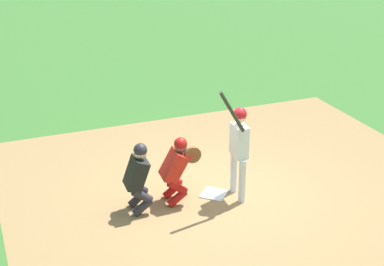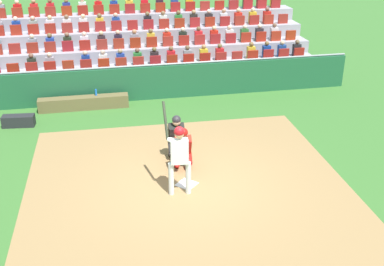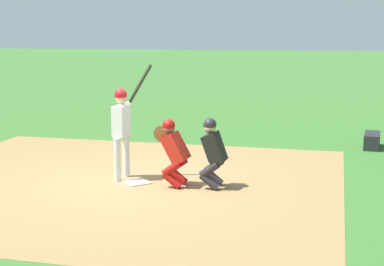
{
  "view_description": "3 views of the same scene",
  "coord_description": "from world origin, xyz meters",
  "px_view_note": "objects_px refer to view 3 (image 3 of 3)",
  "views": [
    {
      "loc": [
        8.57,
        -4.1,
        5.28
      ],
      "look_at": [
        -0.54,
        -0.22,
        1.08
      ],
      "focal_mm": 54.17,
      "sensor_mm": 36.0,
      "label": 1
    },
    {
      "loc": [
        1.88,
        10.01,
        6.14
      ],
      "look_at": [
        -0.17,
        -0.16,
        1.33
      ],
      "focal_mm": 44.56,
      "sensor_mm": 36.0,
      "label": 2
    },
    {
      "loc": [
        -10.2,
        -3.42,
        2.82
      ],
      "look_at": [
        0.57,
        -0.94,
        0.9
      ],
      "focal_mm": 54.83,
      "sensor_mm": 36.0,
      "label": 3
    }
  ],
  "objects_px": {
    "batter_at_plate": "(122,123)",
    "catcher_crouching": "(173,148)",
    "home_plate_marker": "(137,182)",
    "home_plate_umpire": "(213,150)",
    "equipment_duffel_bag": "(372,141)"
  },
  "relations": [
    {
      "from": "catcher_crouching",
      "to": "equipment_duffel_bag",
      "type": "relative_size",
      "value": 1.29
    },
    {
      "from": "equipment_duffel_bag",
      "to": "catcher_crouching",
      "type": "bearing_deg",
      "value": 145.71
    },
    {
      "from": "home_plate_umpire",
      "to": "equipment_duffel_bag",
      "type": "relative_size",
      "value": 1.33
    },
    {
      "from": "batter_at_plate",
      "to": "home_plate_umpire",
      "type": "relative_size",
      "value": 1.7
    },
    {
      "from": "equipment_duffel_bag",
      "to": "home_plate_marker",
      "type": "bearing_deg",
      "value": 140.53
    },
    {
      "from": "home_plate_marker",
      "to": "batter_at_plate",
      "type": "relative_size",
      "value": 0.2
    },
    {
      "from": "batter_at_plate",
      "to": "catcher_crouching",
      "type": "relative_size",
      "value": 1.75
    },
    {
      "from": "catcher_crouching",
      "to": "home_plate_umpire",
      "type": "xyz_separation_m",
      "value": [
        0.04,
        -0.73,
        -0.0
      ]
    },
    {
      "from": "home_plate_marker",
      "to": "batter_at_plate",
      "type": "bearing_deg",
      "value": 55.55
    },
    {
      "from": "home_plate_marker",
      "to": "catcher_crouching",
      "type": "xyz_separation_m",
      "value": [
        -0.04,
        -0.72,
        0.69
      ]
    },
    {
      "from": "batter_at_plate",
      "to": "catcher_crouching",
      "type": "xyz_separation_m",
      "value": [
        -0.29,
        -1.08,
        -0.39
      ]
    },
    {
      "from": "home_plate_marker",
      "to": "home_plate_umpire",
      "type": "bearing_deg",
      "value": -90.04
    },
    {
      "from": "catcher_crouching",
      "to": "home_plate_marker",
      "type": "bearing_deg",
      "value": 86.69
    },
    {
      "from": "catcher_crouching",
      "to": "home_plate_umpire",
      "type": "bearing_deg",
      "value": -86.81
    },
    {
      "from": "catcher_crouching",
      "to": "equipment_duffel_bag",
      "type": "distance_m",
      "value": 5.99
    }
  ]
}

